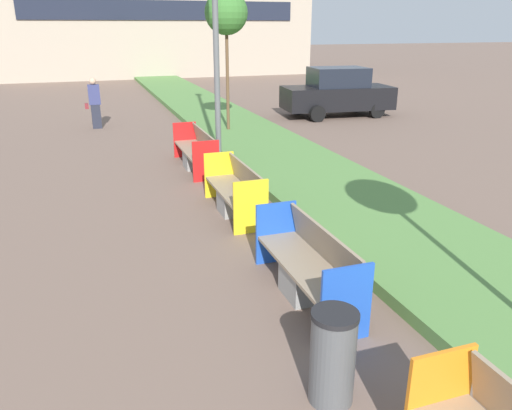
{
  "coord_description": "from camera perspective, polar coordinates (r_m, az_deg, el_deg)",
  "views": [
    {
      "loc": [
        -1.6,
        1.56,
        3.37
      ],
      "look_at": [
        0.9,
        8.81,
        0.6
      ],
      "focal_mm": 35.0,
      "sensor_mm": 36.0,
      "label": 1
    }
  ],
  "objects": [
    {
      "name": "building_backdrop",
      "position": [
        39.31,
        -11.54,
        20.24
      ],
      "size": [
        20.9,
        8.98,
        7.79
      ],
      "color": "tan",
      "rests_on": "ground"
    },
    {
      "name": "litter_bin",
      "position": [
        4.88,
        8.75,
        -16.78
      ],
      "size": [
        0.44,
        0.44,
        0.95
      ],
      "color": "#4C4F51",
      "rests_on": "ground"
    },
    {
      "name": "parked_car_distant",
      "position": [
        20.08,
        9.28,
        12.57
      ],
      "size": [
        4.36,
        2.19,
        1.86
      ],
      "rotation": [
        0.0,
        0.0,
        -0.1
      ],
      "color": "black",
      "rests_on": "ground"
    },
    {
      "name": "bench_yellow_frame",
      "position": [
        9.41,
        -2.36,
        1.24
      ],
      "size": [
        0.65,
        2.1,
        0.94
      ],
      "color": "gray",
      "rests_on": "ground"
    },
    {
      "name": "planter_grass_strip",
      "position": [
        11.95,
        5.46,
        3.83
      ],
      "size": [
        2.8,
        120.0,
        0.18
      ],
      "color": "#568442",
      "rests_on": "ground"
    },
    {
      "name": "bench_red_frame",
      "position": [
        12.56,
        -6.82,
        5.92
      ],
      "size": [
        0.65,
        2.44,
        0.94
      ],
      "color": "gray",
      "rests_on": "ground"
    },
    {
      "name": "bench_blue_frame",
      "position": [
        6.58,
        5.99,
        -7.39
      ],
      "size": [
        0.65,
        2.19,
        0.94
      ],
      "color": "gray",
      "rests_on": "ground"
    },
    {
      "name": "sapling_tree_far",
      "position": [
        16.17,
        -3.42,
        21.0
      ],
      "size": [
        1.31,
        1.31,
        4.39
      ],
      "color": "brown",
      "rests_on": "ground"
    },
    {
      "name": "pedestrian_walking",
      "position": [
        18.25,
        -17.96,
        11.03
      ],
      "size": [
        0.53,
        0.24,
        1.71
      ],
      "color": "#232633",
      "rests_on": "ground"
    }
  ]
}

